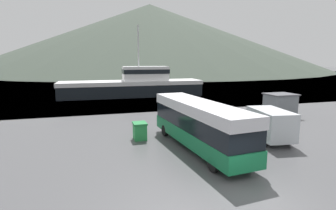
{
  "coord_description": "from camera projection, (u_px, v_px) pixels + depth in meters",
  "views": [
    {
      "loc": [
        -6.82,
        -9.37,
        6.22
      ],
      "look_at": [
        0.03,
        14.05,
        2.0
      ],
      "focal_mm": 28.0,
      "sensor_mm": 36.0,
      "label": 1
    }
  ],
  "objects": [
    {
      "name": "ground_plane",
      "position": [
        255.0,
        200.0,
        11.81
      ],
      "size": [
        400.0,
        400.0,
        0.0
      ],
      "primitive_type": "plane",
      "color": "#4C4C4F"
    },
    {
      "name": "tour_bus",
      "position": [
        198.0,
        123.0,
        18.31
      ],
      "size": [
        3.39,
        11.14,
        3.33
      ],
      "rotation": [
        0.0,
        0.0,
        0.09
      ],
      "color": "#146B3D",
      "rests_on": "ground"
    },
    {
      "name": "delivery_van",
      "position": [
        267.0,
        123.0,
        20.64
      ],
      "size": [
        2.94,
        6.0,
        2.46
      ],
      "rotation": [
        0.0,
        0.0,
        -0.14
      ],
      "color": "silver",
      "rests_on": "ground"
    },
    {
      "name": "hill_backdrop",
      "position": [
        150.0,
        37.0,
        174.25
      ],
      "size": [
        215.43,
        215.43,
        42.07
      ],
      "primitive_type": "cone",
      "color": "#3D473D",
      "rests_on": "ground"
    },
    {
      "name": "fishing_boat",
      "position": [
        134.0,
        85.0,
        45.16
      ],
      "size": [
        24.2,
        5.69,
        12.02
      ],
      "rotation": [
        0.0,
        0.0,
        1.55
      ],
      "color": "black",
      "rests_on": "water_surface"
    },
    {
      "name": "dock_kiosk",
      "position": [
        280.0,
        105.0,
        29.09
      ],
      "size": [
        3.11,
        2.61,
        2.53
      ],
      "color": "slate",
      "rests_on": "ground"
    },
    {
      "name": "water_surface",
      "position": [
        104.0,
        71.0,
        145.14
      ],
      "size": [
        240.0,
        240.0,
        0.0
      ],
      "primitive_type": "plane",
      "color": "#475B6B",
      "rests_on": "ground"
    },
    {
      "name": "storage_bin",
      "position": [
        140.0,
        131.0,
        20.67
      ],
      "size": [
        1.05,
        1.26,
        1.36
      ],
      "color": "green",
      "rests_on": "ground"
    }
  ]
}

